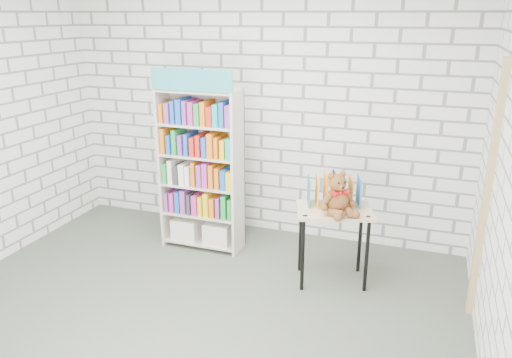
% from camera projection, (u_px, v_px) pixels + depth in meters
% --- Properties ---
extents(ground, '(4.50, 4.50, 0.00)m').
position_uv_depth(ground, '(183.00, 321.00, 4.09)').
color(ground, '#484F43').
rests_on(ground, ground).
extents(room_shell, '(4.52, 4.02, 2.81)m').
position_uv_depth(room_shell, '(171.00, 105.00, 3.52)').
color(room_shell, silver).
rests_on(room_shell, ground).
extents(bookshelf, '(0.85, 0.33, 1.90)m').
position_uv_depth(bookshelf, '(201.00, 169.00, 5.16)').
color(bookshelf, beige).
rests_on(bookshelf, ground).
extents(display_table, '(0.78, 0.65, 0.72)m').
position_uv_depth(display_table, '(334.00, 219.00, 4.52)').
color(display_table, tan).
rests_on(display_table, ground).
extents(table_books, '(0.51, 0.34, 0.28)m').
position_uv_depth(table_books, '(334.00, 190.00, 4.55)').
color(table_books, teal).
rests_on(table_books, display_table).
extents(teddy_bear, '(0.36, 0.36, 0.37)m').
position_uv_depth(teddy_bear, '(338.00, 197.00, 4.34)').
color(teddy_bear, brown).
rests_on(teddy_bear, display_table).
extents(door_trim, '(0.05, 0.12, 2.10)m').
position_uv_depth(door_trim, '(487.00, 194.00, 3.91)').
color(door_trim, tan).
rests_on(door_trim, ground).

